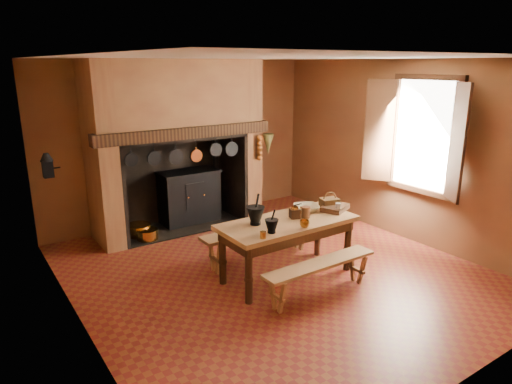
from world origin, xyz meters
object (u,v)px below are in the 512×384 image
at_px(iron_range, 189,196).
at_px(wicker_basket, 329,203).
at_px(bench_front, 320,271).
at_px(work_table, 288,230).
at_px(mixing_bowl, 306,208).
at_px(coffee_grinder, 295,213).

bearing_deg(iron_range, wicker_basket, -70.84).
xyz_separation_m(bench_front, wicker_basket, (0.80, 0.73, 0.53)).
bearing_deg(work_table, bench_front, -90.00).
distance_m(iron_range, mixing_bowl, 2.58).
relative_size(coffee_grinder, mixing_bowl, 0.56).
distance_m(bench_front, coffee_grinder, 0.86).
bearing_deg(wicker_basket, coffee_grinder, -159.64).
relative_size(work_table, coffee_grinder, 9.45).
xyz_separation_m(work_table, wicker_basket, (0.80, 0.09, 0.20)).
height_order(iron_range, coffee_grinder, iron_range).
relative_size(mixing_bowl, wicker_basket, 1.20).
distance_m(mixing_bowl, wicker_basket, 0.36).
xyz_separation_m(work_table, coffee_grinder, (0.14, 0.03, 0.20)).
relative_size(bench_front, coffee_grinder, 8.19).
bearing_deg(bench_front, work_table, 90.00).
bearing_deg(iron_range, work_table, -88.03).
bearing_deg(iron_range, bench_front, -88.41).
distance_m(coffee_grinder, wicker_basket, 0.67).
distance_m(work_table, bench_front, 0.72).
xyz_separation_m(iron_range, work_table, (0.09, -2.67, 0.18)).
xyz_separation_m(iron_range, coffee_grinder, (0.23, -2.64, 0.37)).
relative_size(work_table, wicker_basket, 6.33).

